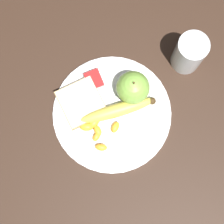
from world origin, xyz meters
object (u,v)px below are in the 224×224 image
(banana, at_px, (118,111))
(fork, at_px, (116,113))
(juice_glass, at_px, (189,54))
(apple, at_px, (133,88))
(plate, at_px, (112,114))
(bread_slice, at_px, (81,103))
(jam_packet, at_px, (94,80))

(banana, distance_m, fork, 0.02)
(juice_glass, relative_size, apple, 1.27)
(banana, height_order, fork, banana)
(plate, xyz_separation_m, apple, (-0.03, 0.07, 0.04))
(apple, bearing_deg, banana, -57.15)
(banana, distance_m, bread_slice, 0.09)
(apple, distance_m, fork, 0.08)
(juice_glass, bearing_deg, bread_slice, -88.83)
(bread_slice, bearing_deg, banana, 54.12)
(banana, height_order, bread_slice, banana)
(plate, distance_m, juice_glass, 0.23)
(plate, xyz_separation_m, jam_packet, (-0.09, -0.01, 0.01))
(banana, relative_size, jam_packet, 4.20)
(jam_packet, bearing_deg, juice_glass, 81.52)
(bread_slice, bearing_deg, juice_glass, 91.17)
(juice_glass, xyz_separation_m, fork, (0.06, -0.21, -0.04))
(fork, height_order, jam_packet, jam_packet)
(jam_packet, bearing_deg, bread_slice, -50.69)
(apple, distance_m, jam_packet, 0.10)
(juice_glass, distance_m, bread_slice, 0.28)
(banana, bearing_deg, jam_packet, -165.70)
(juice_glass, height_order, fork, juice_glass)
(juice_glass, height_order, jam_packet, juice_glass)
(plate, height_order, jam_packet, jam_packet)
(bread_slice, relative_size, fork, 0.55)
(plate, height_order, juice_glass, juice_glass)
(juice_glass, xyz_separation_m, bread_slice, (0.01, -0.28, -0.03))
(jam_packet, bearing_deg, fork, 11.32)
(plate, height_order, fork, fork)
(bread_slice, distance_m, fork, 0.09)
(plate, distance_m, banana, 0.03)
(bread_slice, xyz_separation_m, fork, (0.05, 0.07, -0.01))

